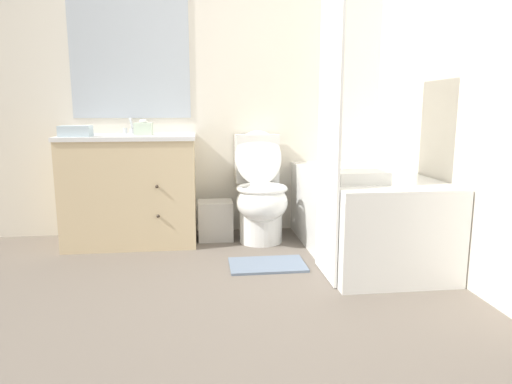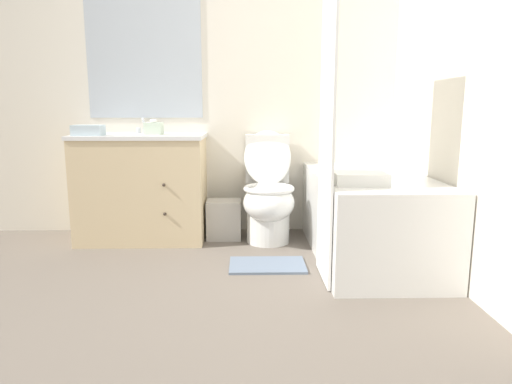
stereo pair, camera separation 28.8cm
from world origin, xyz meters
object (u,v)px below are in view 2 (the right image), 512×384
at_px(sink_faucet, 145,129).
at_px(tissue_box, 154,128).
at_px(bath_towel_folded, 360,179).
at_px(bathtub, 368,216).
at_px(wastebasket, 224,219).
at_px(toilet, 268,196).
at_px(bath_mat, 267,265).
at_px(hand_towel_folded, 88,130).
at_px(vanity_cabinet, 143,186).

distance_m(sink_faucet, tissue_box, 0.25).
height_order(sink_faucet, bath_towel_folded, sink_faucet).
xyz_separation_m(sink_faucet, bathtub, (1.64, -0.64, -0.57)).
xyz_separation_m(wastebasket, tissue_box, (-0.52, -0.04, 0.72)).
distance_m(toilet, bathtub, 0.78).
xyz_separation_m(toilet, bath_mat, (-0.03, -0.59, -0.35)).
xyz_separation_m(sink_faucet, hand_towel_folded, (-0.34, -0.33, 0.00)).
height_order(vanity_cabinet, bath_mat, vanity_cabinet).
bearing_deg(bath_towel_folded, wastebasket, 134.24).
xyz_separation_m(toilet, bath_towel_folded, (0.50, -0.79, 0.25)).
xyz_separation_m(bathtub, tissue_box, (-1.53, 0.43, 0.58)).
height_order(hand_towel_folded, bath_towel_folded, hand_towel_folded).
bearing_deg(vanity_cabinet, sink_faucet, 90.00).
relative_size(vanity_cabinet, tissue_box, 6.97).
height_order(vanity_cabinet, toilet, toilet).
height_order(toilet, bath_towel_folded, toilet).
relative_size(vanity_cabinet, sink_faucet, 6.84).
bearing_deg(vanity_cabinet, toilet, -4.40).
height_order(bath_towel_folded, bath_mat, bath_towel_folded).
bearing_deg(bath_mat, sink_faucet, 138.00).
relative_size(toilet, bath_towel_folded, 2.78).
xyz_separation_m(sink_faucet, toilet, (0.97, -0.26, -0.50)).
xyz_separation_m(vanity_cabinet, tissue_box, (0.11, -0.04, 0.45)).
relative_size(tissue_box, hand_towel_folded, 0.66).
distance_m(bathtub, hand_towel_folded, 2.09).
distance_m(bathtub, bath_towel_folded, 0.54).
xyz_separation_m(bathtub, wastebasket, (-1.02, 0.47, -0.14)).
bearing_deg(hand_towel_folded, sink_faucet, 43.96).
distance_m(toilet, wastebasket, 0.41).
xyz_separation_m(tissue_box, hand_towel_folded, (-0.45, -0.11, -0.01)).
bearing_deg(bathtub, bath_towel_folded, -113.03).
relative_size(vanity_cabinet, wastebasket, 3.20).
bearing_deg(wastebasket, hand_towel_folded, -171.00).
height_order(sink_faucet, toilet, sink_faucet).
xyz_separation_m(tissue_box, bath_mat, (0.83, -0.63, -0.86)).
relative_size(sink_faucet, bathtub, 0.10).
distance_m(wastebasket, tissue_box, 0.88).
bearing_deg(bath_towel_folded, tissue_box, 148.77).
distance_m(wastebasket, hand_towel_folded, 1.21).
relative_size(wastebasket, bath_mat, 0.62).
bearing_deg(sink_faucet, bathtub, -21.43).
distance_m(toilet, bath_towel_folded, 0.97).
bearing_deg(hand_towel_folded, vanity_cabinet, 23.10).
relative_size(vanity_cabinet, bath_towel_folded, 3.18).
distance_m(tissue_box, hand_towel_folded, 0.47).
height_order(hand_towel_folded, bath_mat, hand_towel_folded).
bearing_deg(toilet, wastebasket, 166.46).
bearing_deg(toilet, tissue_box, 177.38).
height_order(sink_faucet, tissue_box, sink_faucet).
distance_m(bathtub, bath_mat, 0.78).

